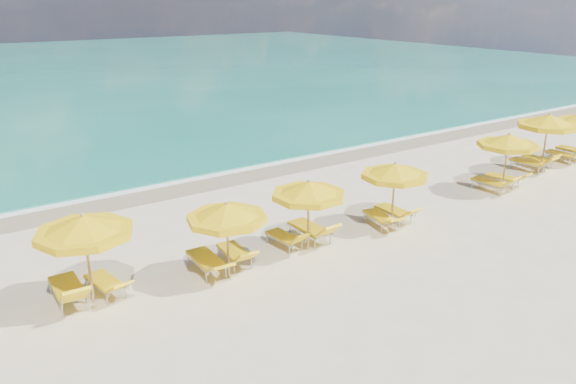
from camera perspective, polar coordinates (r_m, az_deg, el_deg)
ground_plane at (r=17.26m, az=2.85°, el=-5.12°), size 120.00×120.00×0.00m
ocean at (r=61.59m, az=-25.97°, el=10.74°), size 120.00×80.00×0.30m
wet_sand_band at (r=23.16m, az=-8.35°, el=1.15°), size 120.00×2.60×0.01m
foam_line at (r=23.85m, az=-9.22°, el=1.64°), size 120.00×1.20×0.03m
whitecap_near at (r=30.48m, az=-26.90°, el=3.65°), size 14.00×0.36×0.05m
whitecap_far at (r=41.09m, az=-8.86°, el=9.06°), size 18.00×0.30×0.05m
umbrella_2 at (r=14.01m, az=-20.03°, el=-3.35°), size 2.37×2.37×2.35m
umbrella_3 at (r=14.53m, az=-6.25°, el=-2.17°), size 2.37×2.37×2.15m
umbrella_4 at (r=16.04m, az=2.10°, el=0.16°), size 2.77×2.77×2.20m
umbrella_5 at (r=18.13m, az=10.80°, el=2.07°), size 2.63×2.63×2.19m
umbrella_6 at (r=22.73m, az=21.48°, el=4.81°), size 2.75×2.75×2.30m
umbrella_7 at (r=25.99m, az=24.93°, el=6.48°), size 3.07×3.07×2.54m
lounger_2_left at (r=14.89m, az=-21.36°, el=-9.68°), size 0.73×1.97×0.92m
lounger_2_right at (r=15.03m, az=-17.98°, el=-9.16°), size 0.82×1.75×0.70m
lounger_3_left at (r=15.49m, az=-8.21°, el=-7.35°), size 0.73×1.98×0.73m
lounger_3_right at (r=15.90m, az=-5.40°, el=-6.56°), size 0.75×1.79×0.77m
lounger_4_left at (r=16.82m, az=-0.31°, el=-5.02°), size 0.66×1.62×0.75m
lounger_4_right at (r=17.28m, az=2.31°, el=-4.21°), size 0.68×1.93×0.89m
lounger_5_left at (r=18.54m, az=9.34°, el=-2.90°), size 0.88×1.81×0.67m
lounger_5_right at (r=19.11m, az=10.74°, el=-2.28°), size 0.60×1.72×0.75m
lounger_6_left at (r=22.97m, az=19.91°, el=0.61°), size 0.73×1.83×0.81m
lounger_6_right at (r=23.82m, az=21.02°, el=1.07°), size 0.87×1.77×0.72m
lounger_7_left at (r=26.25m, az=23.27°, el=2.47°), size 0.80×1.95×0.85m
lounger_7_right at (r=27.12m, az=24.04°, el=2.80°), size 0.74×1.70×0.79m
lounger_8_left at (r=28.38m, az=26.05°, el=3.21°), size 0.66×1.79×0.82m
lounger_8_right at (r=29.21m, az=27.11°, el=3.51°), size 0.70×2.05×0.79m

